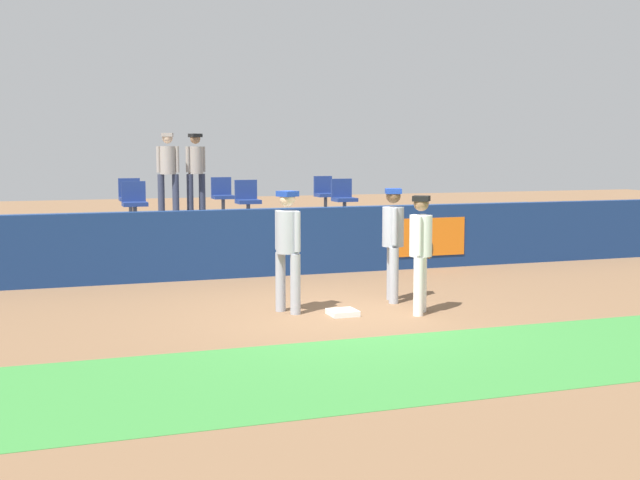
{
  "coord_description": "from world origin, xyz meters",
  "views": [
    {
      "loc": [
        -4.17,
        -11.12,
        2.4
      ],
      "look_at": [
        0.04,
        0.9,
        1.0
      ],
      "focal_mm": 46.23,
      "sensor_mm": 36.0,
      "label": 1
    }
  ],
  "objects_px": {
    "spectator_capped": "(168,167)",
    "player_coach_visitor": "(288,243)",
    "seat_front_right": "(343,196)",
    "seat_back_right": "(325,192)",
    "seat_back_left": "(130,195)",
    "first_base": "(343,313)",
    "player_fielder_home": "(421,246)",
    "seat_back_center": "(222,194)",
    "spectator_hooded": "(196,167)",
    "seat_front_left": "(134,200)",
    "seat_front_center": "(247,198)",
    "player_runner_visitor": "(393,236)"
  },
  "relations": [
    {
      "from": "spectator_capped",
      "to": "player_coach_visitor",
      "type": "bearing_deg",
      "value": 110.39
    },
    {
      "from": "seat_front_right",
      "to": "seat_back_right",
      "type": "height_order",
      "value": "same"
    },
    {
      "from": "seat_back_left",
      "to": "first_base",
      "type": "bearing_deg",
      "value": -73.11
    },
    {
      "from": "player_fielder_home",
      "to": "spectator_capped",
      "type": "bearing_deg",
      "value": -128.29
    },
    {
      "from": "seat_back_center",
      "to": "spectator_hooded",
      "type": "xyz_separation_m",
      "value": [
        -0.44,
        0.81,
        0.59
      ]
    },
    {
      "from": "first_base",
      "to": "seat_front_left",
      "type": "distance_m",
      "value": 6.07
    },
    {
      "from": "spectator_hooded",
      "to": "spectator_capped",
      "type": "xyz_separation_m",
      "value": [
        -0.67,
        -0.2,
        0.0
      ]
    },
    {
      "from": "seat_front_left",
      "to": "first_base",
      "type": "bearing_deg",
      "value": -66.96
    },
    {
      "from": "seat_front_center",
      "to": "seat_front_left",
      "type": "height_order",
      "value": "same"
    },
    {
      "from": "player_coach_visitor",
      "to": "spectator_capped",
      "type": "bearing_deg",
      "value": 158.48
    },
    {
      "from": "player_runner_visitor",
      "to": "spectator_capped",
      "type": "relative_size",
      "value": 0.98
    },
    {
      "from": "spectator_hooded",
      "to": "seat_back_left",
      "type": "bearing_deg",
      "value": 5.86
    },
    {
      "from": "player_runner_visitor",
      "to": "spectator_hooded",
      "type": "height_order",
      "value": "spectator_hooded"
    },
    {
      "from": "player_coach_visitor",
      "to": "seat_back_center",
      "type": "relative_size",
      "value": 2.15
    },
    {
      "from": "seat_front_center",
      "to": "seat_back_right",
      "type": "xyz_separation_m",
      "value": [
        2.33,
        1.8,
        -0.0
      ]
    },
    {
      "from": "seat_front_left",
      "to": "seat_front_right",
      "type": "bearing_deg",
      "value": -0.0
    },
    {
      "from": "first_base",
      "to": "seat_back_right",
      "type": "height_order",
      "value": "seat_back_right"
    },
    {
      "from": "player_coach_visitor",
      "to": "spectator_hooded",
      "type": "distance_m",
      "value": 7.67
    },
    {
      "from": "first_base",
      "to": "seat_front_right",
      "type": "distance_m",
      "value": 5.99
    },
    {
      "from": "player_runner_visitor",
      "to": "seat_back_right",
      "type": "xyz_separation_m",
      "value": [
        1.16,
        6.48,
        0.37
      ]
    },
    {
      "from": "seat_back_right",
      "to": "spectator_capped",
      "type": "bearing_deg",
      "value": 170.26
    },
    {
      "from": "player_runner_visitor",
      "to": "player_coach_visitor",
      "type": "xyz_separation_m",
      "value": [
        -1.83,
        -0.32,
        0.0
      ]
    },
    {
      "from": "seat_front_left",
      "to": "seat_back_right",
      "type": "height_order",
      "value": "same"
    },
    {
      "from": "seat_front_center",
      "to": "spectator_capped",
      "type": "height_order",
      "value": "spectator_capped"
    },
    {
      "from": "seat_front_right",
      "to": "spectator_capped",
      "type": "distance_m",
      "value": 4.18
    },
    {
      "from": "seat_back_center",
      "to": "spectator_capped",
      "type": "height_order",
      "value": "spectator_capped"
    },
    {
      "from": "player_runner_visitor",
      "to": "seat_back_center",
      "type": "bearing_deg",
      "value": -151.06
    },
    {
      "from": "player_fielder_home",
      "to": "player_coach_visitor",
      "type": "bearing_deg",
      "value": -76.05
    },
    {
      "from": "seat_back_left",
      "to": "seat_front_right",
      "type": "relative_size",
      "value": 1.0
    },
    {
      "from": "first_base",
      "to": "spectator_hooded",
      "type": "relative_size",
      "value": 0.22
    },
    {
      "from": "first_base",
      "to": "seat_front_right",
      "type": "bearing_deg",
      "value": 69.02
    },
    {
      "from": "seat_front_right",
      "to": "first_base",
      "type": "bearing_deg",
      "value": -110.98
    },
    {
      "from": "seat_front_center",
      "to": "player_fielder_home",
      "type": "bearing_deg",
      "value": -78.6
    },
    {
      "from": "player_fielder_home",
      "to": "seat_back_right",
      "type": "bearing_deg",
      "value": -153.62
    },
    {
      "from": "seat_front_left",
      "to": "spectator_hooded",
      "type": "height_order",
      "value": "spectator_hooded"
    },
    {
      "from": "first_base",
      "to": "seat_front_right",
      "type": "xyz_separation_m",
      "value": [
        2.09,
        5.45,
        1.37
      ]
    },
    {
      "from": "player_runner_visitor",
      "to": "seat_front_center",
      "type": "relative_size",
      "value": 2.14
    },
    {
      "from": "first_base",
      "to": "seat_front_left",
      "type": "xyz_separation_m",
      "value": [
        -2.32,
        5.45,
        1.37
      ]
    },
    {
      "from": "first_base",
      "to": "seat_back_left",
      "type": "relative_size",
      "value": 0.48
    },
    {
      "from": "seat_back_center",
      "to": "seat_back_right",
      "type": "height_order",
      "value": "same"
    },
    {
      "from": "seat_back_center",
      "to": "seat_front_center",
      "type": "relative_size",
      "value": 1.0
    },
    {
      "from": "seat_back_left",
      "to": "seat_back_center",
      "type": "relative_size",
      "value": 1.0
    },
    {
      "from": "player_runner_visitor",
      "to": "seat_front_left",
      "type": "bearing_deg",
      "value": -125.88
    },
    {
      "from": "seat_back_left",
      "to": "seat_front_right",
      "type": "distance_m",
      "value": 4.65
    },
    {
      "from": "player_fielder_home",
      "to": "seat_front_right",
      "type": "xyz_separation_m",
      "value": [
        0.97,
        5.71,
        0.41
      ]
    },
    {
      "from": "seat_back_left",
      "to": "seat_back_center",
      "type": "distance_m",
      "value": 2.05
    },
    {
      "from": "seat_back_left",
      "to": "seat_front_right",
      "type": "bearing_deg",
      "value": -22.77
    },
    {
      "from": "first_base",
      "to": "seat_back_right",
      "type": "relative_size",
      "value": 0.48
    },
    {
      "from": "player_fielder_home",
      "to": "seat_front_right",
      "type": "relative_size",
      "value": 2.07
    },
    {
      "from": "seat_back_center",
      "to": "seat_front_left",
      "type": "xyz_separation_m",
      "value": [
        -2.17,
        -1.8,
        0.0
      ]
    }
  ]
}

